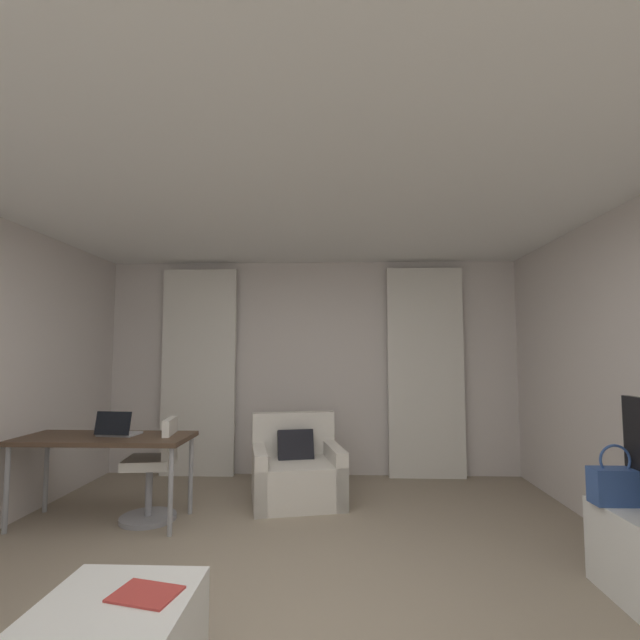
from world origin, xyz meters
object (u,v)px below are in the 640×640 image
object	(u,v)px
armchair	(297,473)
laptop	(117,430)
desk	(105,443)
magazine_open	(146,594)
handbag_primary	(616,485)
desk_chair	(154,474)

from	to	relation	value
armchair	laptop	distance (m)	1.72
desk	magazine_open	distance (m)	2.24
armchair	handbag_primary	distance (m)	2.71
laptop	magazine_open	bearing A→B (deg)	-60.35
handbag_primary	desk	bearing A→B (deg)	165.34
desk_chair	laptop	xyz separation A→B (m)	(-0.31, -0.06, 0.39)
magazine_open	handbag_primary	world-z (taller)	handbag_primary
armchair	handbag_primary	bearing A→B (deg)	-37.16
desk_chair	laptop	bearing A→B (deg)	-168.45
magazine_open	laptop	bearing A→B (deg)	119.65
laptop	handbag_primary	bearing A→B (deg)	-15.35
armchair	laptop	bearing A→B (deg)	-158.01
magazine_open	handbag_primary	distance (m)	2.75
desk	magazine_open	world-z (taller)	desk
desk_chair	magazine_open	xyz separation A→B (m)	(0.77, -1.97, 0.01)
armchair	desk	xyz separation A→B (m)	(-1.62, -0.64, 0.40)
armchair	laptop	size ratio (longest dim) A/B	2.96
magazine_open	handbag_primary	bearing A→B (deg)	19.19
armchair	handbag_primary	world-z (taller)	handbag_primary
armchair	desk	world-z (taller)	armchair
desk	magazine_open	xyz separation A→B (m)	(1.18, -1.88, -0.28)
armchair	desk_chair	bearing A→B (deg)	-155.54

